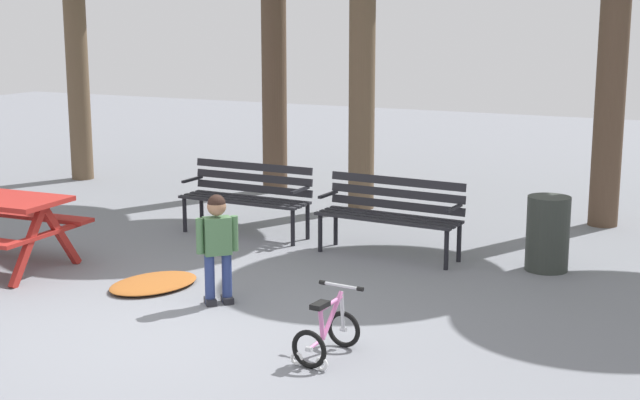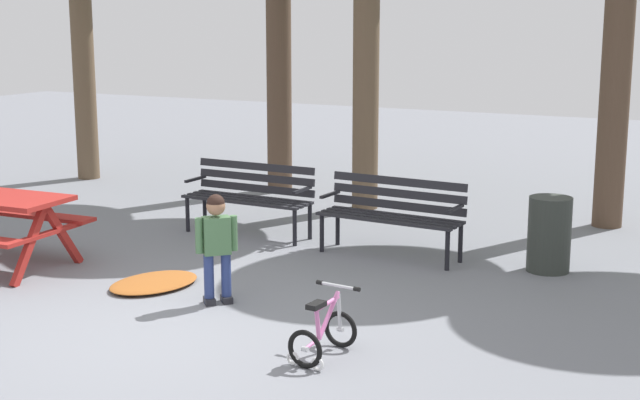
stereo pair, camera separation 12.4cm
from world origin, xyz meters
TOP-DOWN VIEW (x-y plane):
  - ground at (0.00, 0.00)m, footprint 36.00×36.00m
  - park_bench_far_left at (-1.07, 3.36)m, footprint 1.61×0.49m
  - park_bench_left at (0.84, 3.20)m, footprint 1.63×0.56m
  - child_standing at (0.05, 0.90)m, footprint 0.29×0.30m
  - kids_bicycle at (1.53, 0.12)m, footprint 0.40×0.58m
  - leaf_pile at (-0.80, 1.08)m, footprint 0.87×1.08m
  - trash_bin at (2.51, 3.35)m, footprint 0.44×0.44m

SIDE VIEW (x-z plane):
  - ground at x=0.00m, z-range 0.00..0.00m
  - leaf_pile at x=-0.80m, z-range 0.00..0.07m
  - kids_bicycle at x=1.53m, z-range -0.07..0.47m
  - trash_bin at x=2.51m, z-range 0.00..0.78m
  - park_bench_far_left at x=-1.07m, z-range 0.08..0.94m
  - park_bench_left at x=0.84m, z-range 0.08..0.94m
  - child_standing at x=0.05m, z-range 0.09..1.11m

